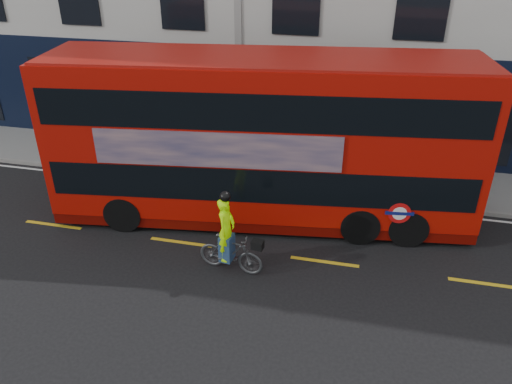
% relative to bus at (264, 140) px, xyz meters
% --- Properties ---
extents(ground, '(120.00, 120.00, 0.00)m').
position_rel_bus_xyz_m(ground, '(-1.91, -3.49, -2.47)').
color(ground, black).
rests_on(ground, ground).
extents(pavement, '(60.00, 3.00, 0.12)m').
position_rel_bus_xyz_m(pavement, '(-1.91, 3.01, -2.41)').
color(pavement, slate).
rests_on(pavement, ground).
extents(kerb, '(60.00, 0.12, 0.13)m').
position_rel_bus_xyz_m(kerb, '(-1.91, 1.51, -2.40)').
color(kerb, slate).
rests_on(kerb, ground).
extents(road_edge_line, '(58.00, 0.10, 0.01)m').
position_rel_bus_xyz_m(road_edge_line, '(-1.91, 1.21, -2.46)').
color(road_edge_line, silver).
rests_on(road_edge_line, ground).
extents(lane_dashes, '(58.00, 0.12, 0.01)m').
position_rel_bus_xyz_m(lane_dashes, '(-1.91, -1.99, -2.46)').
color(lane_dashes, gold).
rests_on(lane_dashes, ground).
extents(bus, '(12.17, 4.25, 4.81)m').
position_rel_bus_xyz_m(bus, '(0.00, 0.00, 0.00)').
color(bus, '#AB0E06').
rests_on(bus, ground).
extents(cyclist, '(1.76, 0.70, 2.27)m').
position_rel_bus_xyz_m(cyclist, '(-0.25, -2.87, -1.71)').
color(cyclist, '#46494B').
rests_on(cyclist, ground).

